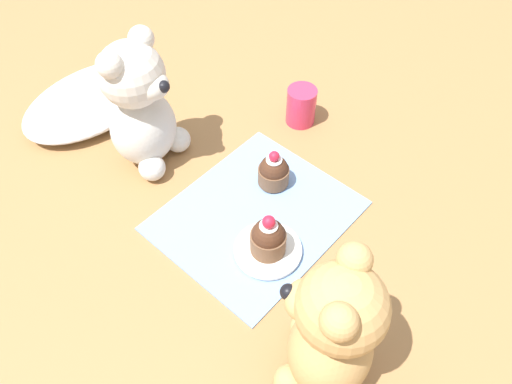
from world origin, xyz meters
TOP-DOWN VIEW (x-y plane):
  - ground_plane at (0.00, 0.00)m, footprint 4.00×4.00m
  - knitted_placemat at (0.00, 0.00)m, footprint 0.27×0.23m
  - tulle_cloth at (-0.01, 0.37)m, footprint 0.26×0.17m
  - teddy_bear_cream at (-0.02, 0.21)m, footprint 0.13×0.12m
  - teddy_bear_tan at (-0.12, -0.21)m, footprint 0.13×0.13m
  - cupcake_near_cream_bear at (0.06, 0.02)m, footprint 0.05×0.05m
  - saucer_plate at (-0.04, -0.06)m, footprint 0.09×0.09m
  - cupcake_near_tan_bear at (-0.04, -0.06)m, footprint 0.05×0.05m
  - juice_glass at (0.21, 0.08)m, footprint 0.05×0.05m

SIDE VIEW (x-z plane):
  - ground_plane at x=0.00m, z-range 0.00..0.00m
  - knitted_placemat at x=0.00m, z-range 0.00..0.01m
  - saucer_plate at x=-0.04m, z-range 0.01..0.01m
  - tulle_cloth at x=-0.01m, z-range 0.00..0.04m
  - cupcake_near_cream_bear at x=0.06m, z-range 0.00..0.06m
  - juice_glass at x=0.21m, z-range 0.00..0.07m
  - cupcake_near_tan_bear at x=-0.04m, z-range 0.00..0.07m
  - teddy_bear_tan at x=-0.12m, z-range -0.01..0.20m
  - teddy_bear_cream at x=-0.02m, z-range -0.01..0.21m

